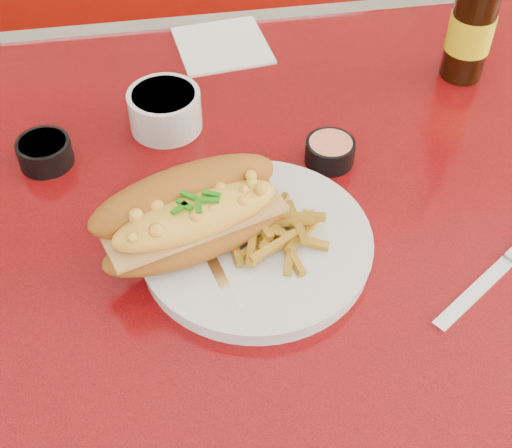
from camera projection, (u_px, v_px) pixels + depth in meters
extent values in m
cube|color=red|center=(234.00, 226.00, 0.79)|extent=(1.20, 0.80, 0.04)
cube|color=white|center=(196.00, 34.00, 1.07)|extent=(1.22, 0.03, 0.04)
cylinder|color=white|center=(240.00, 399.00, 1.07)|extent=(0.09, 0.09, 0.72)
cube|color=maroon|center=(192.00, 141.00, 1.70)|extent=(1.20, 0.50, 0.45)
cylinder|color=silver|center=(256.00, 245.00, 0.74)|extent=(0.29, 0.29, 0.02)
cylinder|color=silver|center=(256.00, 239.00, 0.73)|extent=(0.29, 0.29, 0.00)
ellipsoid|color=#A25C1A|center=(197.00, 234.00, 0.71)|extent=(0.21, 0.12, 0.04)
cube|color=tan|center=(196.00, 223.00, 0.70)|extent=(0.19, 0.10, 0.01)
ellipsoid|color=yellow|center=(196.00, 215.00, 0.69)|extent=(0.18, 0.10, 0.04)
ellipsoid|color=#A25C1A|center=(184.00, 196.00, 0.71)|extent=(0.21, 0.13, 0.08)
cube|color=silver|center=(212.00, 260.00, 0.71)|extent=(0.04, 0.14, 0.00)
cube|color=silver|center=(185.00, 206.00, 0.76)|extent=(0.03, 0.04, 0.00)
cylinder|color=silver|center=(165.00, 110.00, 0.87)|extent=(0.10, 0.10, 0.05)
cylinder|color=black|center=(163.00, 96.00, 0.85)|extent=(0.09, 0.09, 0.01)
cylinder|color=black|center=(45.00, 152.00, 0.83)|extent=(0.07, 0.07, 0.03)
cylinder|color=#F58559|center=(43.00, 144.00, 0.82)|extent=(0.06, 0.06, 0.01)
cylinder|color=black|center=(330.00, 152.00, 0.83)|extent=(0.08, 0.08, 0.03)
cylinder|color=#F58559|center=(331.00, 144.00, 0.82)|extent=(0.07, 0.07, 0.01)
cylinder|color=black|center=(472.00, 27.00, 0.91)|extent=(0.06, 0.06, 0.14)
cylinder|color=yellow|center=(470.00, 32.00, 0.91)|extent=(0.07, 0.07, 0.05)
cube|color=silver|center=(475.00, 293.00, 0.70)|extent=(0.11, 0.08, 0.00)
cube|color=white|center=(222.00, 45.00, 1.00)|extent=(0.14, 0.14, 0.00)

